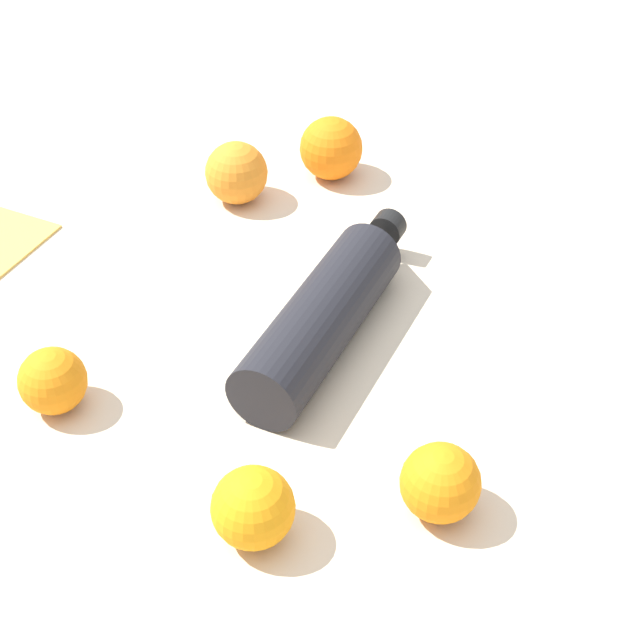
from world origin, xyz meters
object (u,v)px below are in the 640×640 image
water_bottle (330,307)px  orange_2 (53,381)px  orange_1 (253,508)px  orange_4 (440,483)px  orange_3 (236,173)px  orange_0 (331,148)px

water_bottle → orange_2: water_bottle is taller
orange_1 → orange_2: 0.24m
orange_4 → orange_3: bearing=-147.4°
orange_2 → orange_3: bearing=167.5°
orange_0 → orange_1: 0.55m
orange_0 → orange_3: bearing=-54.1°
water_bottle → orange_3: (-0.22, -0.15, 0.00)m
orange_0 → orange_1: orange_0 is taller
orange_0 → orange_4: (0.50, 0.17, -0.01)m
orange_0 → orange_2: bearing=-22.5°
water_bottle → orange_4: 0.24m
orange_1 → orange_4: size_ratio=1.02×
orange_0 → water_bottle: bearing=9.2°
orange_0 → orange_4: size_ratio=1.16×
water_bottle → orange_2: bearing=137.2°
orange_0 → orange_2: orange_0 is taller
orange_2 → orange_0: bearing=157.5°
orange_0 → orange_4: orange_0 is taller
orange_4 → orange_2: bearing=-99.7°
orange_3 → orange_0: bearing=125.9°
orange_1 → orange_4: bearing=109.7°
orange_0 → orange_3: 0.12m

